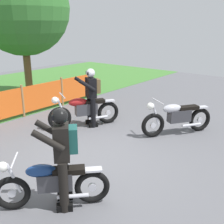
{
  "coord_description": "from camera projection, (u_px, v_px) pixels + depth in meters",
  "views": [
    {
      "loc": [
        -4.16,
        -4.05,
        2.91
      ],
      "look_at": [
        0.78,
        -0.1,
        0.9
      ],
      "focal_mm": 45.09,
      "sensor_mm": 36.0,
      "label": 1
    }
  ],
  "objects": [
    {
      "name": "ground",
      "position": [
        87.0,
        157.0,
        6.39
      ],
      "size": [
        24.0,
        24.0,
        0.02
      ],
      "primitive_type": "cube",
      "color": "#5B5B60"
    },
    {
      "name": "tree_near_left",
      "position": [
        22.0,
        8.0,
        10.34
      ],
      "size": [
        3.49,
        3.49,
        5.18
      ],
      "color": "brown",
      "rests_on": "ground"
    },
    {
      "name": "motorcycle_lead",
      "position": [
        52.0,
        183.0,
        4.56
      ],
      "size": [
        1.44,
        1.37,
        0.89
      ],
      "rotation": [
        0.0,
        0.0,
        2.38
      ],
      "color": "black",
      "rests_on": "ground"
    },
    {
      "name": "motorcycle_trailing",
      "position": [
        177.0,
        117.0,
        7.58
      ],
      "size": [
        1.82,
        1.25,
        1.0
      ],
      "rotation": [
        0.0,
        0.0,
        2.56
      ],
      "color": "black",
      "rests_on": "ground"
    },
    {
      "name": "motorcycle_third",
      "position": [
        84.0,
        110.0,
        8.14
      ],
      "size": [
        1.91,
        1.17,
        1.01
      ],
      "rotation": [
        0.0,
        0.0,
        2.63
      ],
      "color": "black",
      "rests_on": "ground"
    },
    {
      "name": "rider_lead",
      "position": [
        63.0,
        153.0,
        4.43
      ],
      "size": [
        0.77,
        0.76,
        1.69
      ],
      "rotation": [
        0.0,
        0.0,
        2.38
      ],
      "color": "black",
      "rests_on": "ground"
    },
    {
      "name": "rider_third",
      "position": [
        91.0,
        94.0,
        8.08
      ],
      "size": [
        0.79,
        0.71,
        1.69
      ],
      "rotation": [
        0.0,
        0.0,
        2.63
      ],
      "color": "black",
      "rests_on": "ground"
    }
  ]
}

